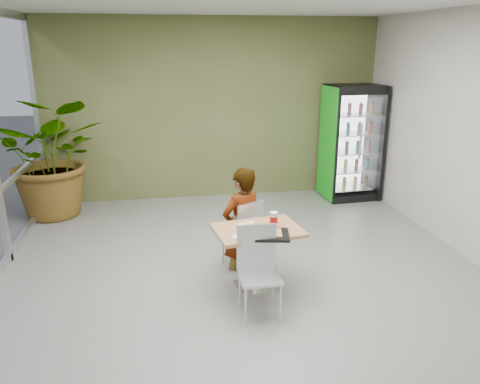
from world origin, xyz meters
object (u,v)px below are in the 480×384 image
at_px(seated_woman, 242,229).
at_px(chair_far, 246,229).
at_px(beverage_fridge, 351,143).
at_px(potted_plant, 54,157).
at_px(dining_table, 258,246).
at_px(cafeteria_tray, 266,235).
at_px(soda_cup, 274,219).
at_px(chair_near, 258,263).

bearing_deg(seated_woman, chair_far, 115.42).
distance_m(beverage_fridge, potted_plant, 5.12).
xyz_separation_m(dining_table, cafeteria_tray, (0.04, -0.22, 0.23)).
relative_size(soda_cup, potted_plant, 0.08).
relative_size(dining_table, soda_cup, 6.41).
distance_m(seated_woman, beverage_fridge, 3.51).
bearing_deg(cafeteria_tray, potted_plant, 130.92).
relative_size(dining_table, beverage_fridge, 0.51).
bearing_deg(potted_plant, beverage_fridge, 0.93).
bearing_deg(chair_near, seated_woman, 89.68).
relative_size(dining_table, cafeteria_tray, 2.12).
relative_size(dining_table, chair_near, 1.10).
relative_size(beverage_fridge, potted_plant, 1.04).
bearing_deg(beverage_fridge, chair_near, -128.74).
height_order(chair_far, potted_plant, potted_plant).
bearing_deg(dining_table, beverage_fridge, 52.46).
bearing_deg(soda_cup, cafeteria_tray, -118.28).
distance_m(chair_near, cafeteria_tray, 0.35).
bearing_deg(chair_far, soda_cup, 85.57).
xyz_separation_m(cafeteria_tray, beverage_fridge, (2.32, 3.31, 0.26)).
bearing_deg(chair_near, potted_plant, 128.09).
height_order(chair_far, cafeteria_tray, chair_far).
bearing_deg(chair_far, beverage_fridge, -161.72).
bearing_deg(cafeteria_tray, soda_cup, 61.72).
distance_m(soda_cup, cafeteria_tray, 0.33).
bearing_deg(dining_table, seated_woman, 96.87).
distance_m(seated_woman, cafeteria_tray, 0.89).
xyz_separation_m(chair_near, potted_plant, (-2.66, 3.46, 0.43)).
bearing_deg(potted_plant, chair_far, -41.63).
xyz_separation_m(dining_table, soda_cup, (0.20, 0.06, 0.29)).
relative_size(cafeteria_tray, beverage_fridge, 0.24).
distance_m(seated_woman, potted_plant, 3.62).
distance_m(chair_far, chair_near, 1.05).
xyz_separation_m(seated_woman, beverage_fridge, (2.44, 2.47, 0.52)).
bearing_deg(seated_woman, beverage_fridge, -162.61).
relative_size(chair_far, seated_woman, 0.55).
bearing_deg(beverage_fridge, potted_plant, 176.93).
xyz_separation_m(chair_far, chair_near, (-0.06, -1.04, 0.03)).
distance_m(seated_woman, soda_cup, 0.70).
bearing_deg(soda_cup, chair_near, -118.88).
relative_size(soda_cup, beverage_fridge, 0.08).
height_order(dining_table, chair_far, chair_far).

